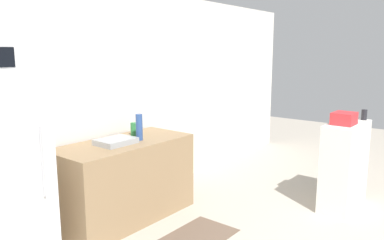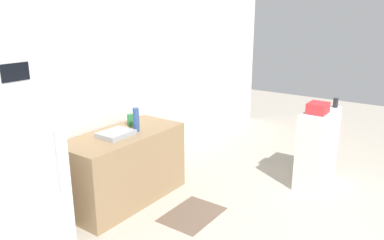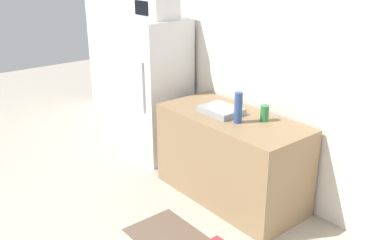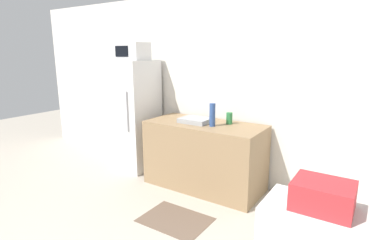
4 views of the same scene
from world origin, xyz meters
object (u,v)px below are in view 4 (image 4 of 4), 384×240
microwave (132,51)px  bottle_short (229,118)px  bottle_tall (212,115)px  basket (323,195)px  refrigerator (135,115)px

microwave → bottle_short: 1.78m
bottle_short → bottle_tall: bearing=-119.3°
bottle_short → microwave: bearing=-175.9°
bottle_tall → basket: bottle_tall is taller
refrigerator → bottle_short: refrigerator is taller
bottle_tall → bottle_short: bearing=60.7°
basket → bottle_short: bearing=126.9°
microwave → basket: microwave is taller
refrigerator → basket: bearing=-31.2°
refrigerator → microwave: bearing=-109.4°
refrigerator → bottle_tall: size_ratio=5.74×
refrigerator → bottle_short: (1.56, 0.11, 0.12)m
basket → refrigerator: bearing=148.8°
microwave → bottle_short: (1.56, 0.11, -0.85)m
bottle_tall → bottle_short: bottle_tall is taller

